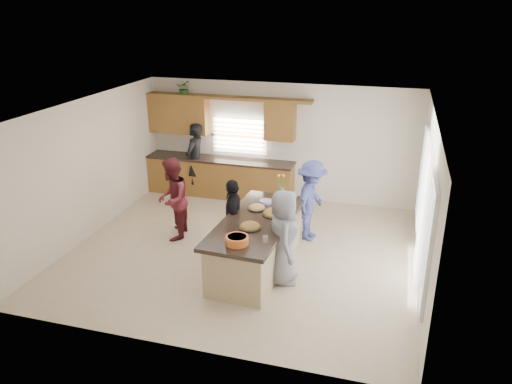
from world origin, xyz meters
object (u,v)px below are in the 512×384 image
(woman_left_mid, at_px, (172,199))
(woman_right_front, at_px, (284,237))
(woman_right_back, at_px, (311,201))
(woman_left_front, at_px, (233,217))
(woman_left_back, at_px, (195,160))
(island, at_px, (256,245))
(salad_bowl, at_px, (237,240))

(woman_left_mid, xyz_separation_m, woman_right_front, (2.53, -1.05, -0.01))
(woman_right_back, bearing_deg, woman_left_mid, 112.32)
(woman_left_mid, xyz_separation_m, woman_left_front, (1.39, -0.33, -0.09))
(woman_right_back, bearing_deg, woman_right_front, -177.81)
(woman_left_front, bearing_deg, woman_right_front, 40.51)
(woman_left_back, bearing_deg, island, 43.70)
(salad_bowl, height_order, woman_left_back, woman_left_back)
(salad_bowl, relative_size, woman_left_front, 0.25)
(salad_bowl, distance_m, woman_right_front, 0.92)
(island, bearing_deg, woman_right_back, 66.33)
(woman_left_front, height_order, woman_right_front, woman_right_front)
(woman_left_back, height_order, woman_right_front, woman_left_back)
(woman_left_back, bearing_deg, woman_left_mid, 17.31)
(woman_right_back, bearing_deg, island, 160.78)
(island, relative_size, salad_bowl, 7.44)
(island, bearing_deg, woman_left_front, 147.57)
(salad_bowl, xyz_separation_m, woman_right_back, (0.77, 2.42, -0.20))
(woman_left_back, xyz_separation_m, woman_right_back, (3.19, -1.68, -0.08))
(salad_bowl, bearing_deg, island, 87.58)
(island, bearing_deg, woman_left_mid, 162.47)
(woman_right_front, bearing_deg, woman_left_back, 24.98)
(woman_left_back, bearing_deg, salad_bowl, 36.03)
(salad_bowl, relative_size, woman_right_back, 0.22)
(woman_left_mid, distance_m, woman_right_back, 2.78)
(woman_right_back, height_order, woman_right_front, woman_right_front)
(woman_right_back, bearing_deg, woman_left_front, 136.08)
(woman_left_front, distance_m, woman_right_back, 1.67)
(island, xyz_separation_m, woman_right_front, (0.57, -0.32, 0.38))
(woman_left_back, relative_size, woman_right_back, 1.09)
(woman_left_back, bearing_deg, woman_left_front, 40.26)
(island, xyz_separation_m, salad_bowl, (-0.04, -0.98, 0.57))
(woman_left_mid, xyz_separation_m, woman_right_back, (2.69, 0.71, -0.01))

